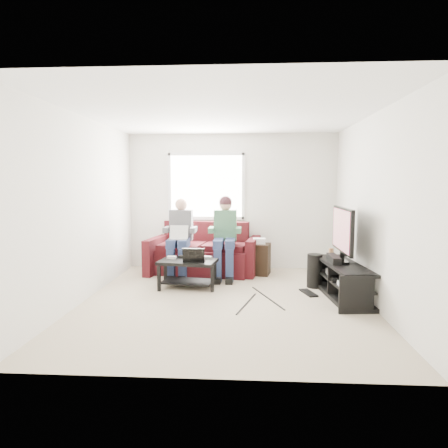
# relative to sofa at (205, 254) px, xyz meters

# --- Properties ---
(floor) EXTENTS (4.50, 4.50, 0.00)m
(floor) POSITION_rel_sofa_xyz_m (0.49, -1.82, -0.34)
(floor) COLOR tan
(floor) RESTS_ON ground
(ceiling) EXTENTS (4.50, 4.50, 0.00)m
(ceiling) POSITION_rel_sofa_xyz_m (0.49, -1.82, 2.26)
(ceiling) COLOR white
(ceiling) RESTS_ON wall_back
(wall_back) EXTENTS (4.50, 0.00, 4.50)m
(wall_back) POSITION_rel_sofa_xyz_m (0.49, 0.43, 0.96)
(wall_back) COLOR silver
(wall_back) RESTS_ON floor
(wall_front) EXTENTS (4.50, 0.00, 4.50)m
(wall_front) POSITION_rel_sofa_xyz_m (0.49, -4.07, 0.96)
(wall_front) COLOR silver
(wall_front) RESTS_ON floor
(wall_left) EXTENTS (0.00, 4.50, 4.50)m
(wall_left) POSITION_rel_sofa_xyz_m (-1.51, -1.82, 0.96)
(wall_left) COLOR silver
(wall_left) RESTS_ON floor
(wall_right) EXTENTS (0.00, 4.50, 4.50)m
(wall_right) POSITION_rel_sofa_xyz_m (2.49, -1.82, 0.96)
(wall_right) COLOR silver
(wall_right) RESTS_ON floor
(window) EXTENTS (1.48, 0.04, 1.28)m
(window) POSITION_rel_sofa_xyz_m (-0.01, 0.41, 1.26)
(window) COLOR white
(window) RESTS_ON wall_back
(sofa) EXTENTS (2.11, 1.18, 0.93)m
(sofa) POSITION_rel_sofa_xyz_m (0.00, 0.00, 0.00)
(sofa) COLOR #451112
(sofa) RESTS_ON floor
(person_left) EXTENTS (0.40, 0.70, 1.39)m
(person_left) POSITION_rel_sofa_xyz_m (-0.40, -0.36, 0.43)
(person_left) COLOR navy
(person_left) RESTS_ON sofa
(person_right) EXTENTS (0.40, 0.71, 1.43)m
(person_right) POSITION_rel_sofa_xyz_m (0.40, -0.34, 0.49)
(person_right) COLOR navy
(person_right) RESTS_ON sofa
(laptop_silver) EXTENTS (0.33, 0.23, 0.24)m
(laptop_silver) POSITION_rel_sofa_xyz_m (-0.40, -0.53, 0.42)
(laptop_silver) COLOR silver
(laptop_silver) RESTS_ON person_left
(coffee_table) EXTENTS (0.96, 0.66, 0.44)m
(coffee_table) POSITION_rel_sofa_xyz_m (-0.15, -1.11, -0.01)
(coffee_table) COLOR black
(coffee_table) RESTS_ON floor
(laptop_black) EXTENTS (0.36, 0.27, 0.24)m
(laptop_black) POSITION_rel_sofa_xyz_m (-0.03, -1.19, 0.23)
(laptop_black) COLOR black
(laptop_black) RESTS_ON coffee_table
(controller_a) EXTENTS (0.14, 0.10, 0.04)m
(controller_a) POSITION_rel_sofa_xyz_m (-0.43, -0.99, 0.13)
(controller_a) COLOR silver
(controller_a) RESTS_ON coffee_table
(controller_b) EXTENTS (0.16, 0.13, 0.04)m
(controller_b) POSITION_rel_sofa_xyz_m (-0.25, -0.93, 0.13)
(controller_b) COLOR black
(controller_b) RESTS_ON coffee_table
(controller_c) EXTENTS (0.16, 0.12, 0.04)m
(controller_c) POSITION_rel_sofa_xyz_m (0.15, -0.96, 0.13)
(controller_c) COLOR gray
(controller_c) RESTS_ON coffee_table
(tv_stand) EXTENTS (0.60, 1.55, 0.50)m
(tv_stand) POSITION_rel_sofa_xyz_m (2.19, -1.53, -0.11)
(tv_stand) COLOR black
(tv_stand) RESTS_ON floor
(tv) EXTENTS (0.12, 1.10, 0.81)m
(tv) POSITION_rel_sofa_xyz_m (2.19, -1.43, 0.62)
(tv) COLOR black
(tv) RESTS_ON tv_stand
(soundbar) EXTENTS (0.12, 0.50, 0.10)m
(soundbar) POSITION_rel_sofa_xyz_m (2.07, -1.43, 0.21)
(soundbar) COLOR black
(soundbar) RESTS_ON tv_stand
(drink_cup) EXTENTS (0.08, 0.08, 0.12)m
(drink_cup) POSITION_rel_sofa_xyz_m (2.14, -0.90, 0.22)
(drink_cup) COLOR #AE734B
(drink_cup) RESTS_ON tv_stand
(console_white) EXTENTS (0.30, 0.22, 0.06)m
(console_white) POSITION_rel_sofa_xyz_m (2.19, -1.93, -0.04)
(console_white) COLOR silver
(console_white) RESTS_ON tv_stand
(console_grey) EXTENTS (0.34, 0.26, 0.08)m
(console_grey) POSITION_rel_sofa_xyz_m (2.19, -1.23, -0.03)
(console_grey) COLOR gray
(console_grey) RESTS_ON tv_stand
(console_black) EXTENTS (0.38, 0.30, 0.07)m
(console_black) POSITION_rel_sofa_xyz_m (2.19, -1.58, -0.04)
(console_black) COLOR black
(console_black) RESTS_ON tv_stand
(subwoofer) EXTENTS (0.24, 0.24, 0.54)m
(subwoofer) POSITION_rel_sofa_xyz_m (1.87, -0.98, -0.07)
(subwoofer) COLOR black
(subwoofer) RESTS_ON floor
(keyboard_floor) EXTENTS (0.24, 0.44, 0.02)m
(keyboard_floor) POSITION_rel_sofa_xyz_m (1.73, -1.36, -0.33)
(keyboard_floor) COLOR black
(keyboard_floor) RESTS_ON floor
(end_table) EXTENTS (0.38, 0.38, 0.67)m
(end_table) POSITION_rel_sofa_xyz_m (1.01, -0.13, -0.04)
(end_table) COLOR black
(end_table) RESTS_ON floor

